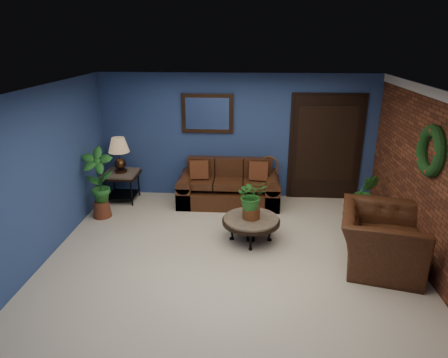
# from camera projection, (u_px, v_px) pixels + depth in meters

# --- Properties ---
(floor) EXTENTS (5.50, 5.50, 0.00)m
(floor) POSITION_uv_depth(u_px,v_px,m) (231.00, 256.00, 6.07)
(floor) COLOR beige
(floor) RESTS_ON ground
(wall_back) EXTENTS (5.50, 0.04, 2.50)m
(wall_back) POSITION_uv_depth(u_px,v_px,m) (238.00, 137.00, 7.99)
(wall_back) COLOR navy
(wall_back) RESTS_ON ground
(wall_left) EXTENTS (0.04, 5.00, 2.50)m
(wall_left) POSITION_uv_depth(u_px,v_px,m) (43.00, 175.00, 5.82)
(wall_left) COLOR navy
(wall_left) RESTS_ON ground
(wall_right_brick) EXTENTS (0.04, 5.00, 2.50)m
(wall_right_brick) POSITION_uv_depth(u_px,v_px,m) (431.00, 184.00, 5.47)
(wall_right_brick) COLOR brown
(wall_right_brick) RESTS_ON ground
(ceiling) EXTENTS (5.50, 5.00, 0.02)m
(ceiling) POSITION_uv_depth(u_px,v_px,m) (232.00, 89.00, 5.22)
(ceiling) COLOR white
(ceiling) RESTS_ON wall_back
(crown_molding) EXTENTS (0.03, 5.00, 0.14)m
(crown_molding) POSITION_uv_depth(u_px,v_px,m) (445.00, 97.00, 5.08)
(crown_molding) COLOR white
(crown_molding) RESTS_ON wall_right_brick
(wall_mirror) EXTENTS (1.02, 0.06, 0.77)m
(wall_mirror) POSITION_uv_depth(u_px,v_px,m) (207.00, 114.00, 7.83)
(wall_mirror) COLOR #422716
(wall_mirror) RESTS_ON wall_back
(closet_door) EXTENTS (1.44, 0.06, 2.18)m
(closet_door) POSITION_uv_depth(u_px,v_px,m) (325.00, 148.00, 7.92)
(closet_door) COLOR black
(closet_door) RESTS_ON wall_back
(wreath) EXTENTS (0.16, 0.72, 0.72)m
(wreath) POSITION_uv_depth(u_px,v_px,m) (431.00, 151.00, 5.37)
(wreath) COLOR black
(wreath) RESTS_ON wall_right_brick
(sofa) EXTENTS (1.98, 0.85, 0.89)m
(sofa) POSITION_uv_depth(u_px,v_px,m) (229.00, 189.00, 7.93)
(sofa) COLOR #452513
(sofa) RESTS_ON ground
(coffee_table) EXTENTS (0.94, 0.94, 0.40)m
(coffee_table) POSITION_uv_depth(u_px,v_px,m) (251.00, 221.00, 6.43)
(coffee_table) COLOR #4F4A45
(coffee_table) RESTS_ON ground
(end_table) EXTENTS (0.66, 0.66, 0.60)m
(end_table) POSITION_uv_depth(u_px,v_px,m) (122.00, 179.00, 7.98)
(end_table) COLOR #4F4A45
(end_table) RESTS_ON ground
(table_lamp) EXTENTS (0.41, 0.41, 0.68)m
(table_lamp) POSITION_uv_depth(u_px,v_px,m) (119.00, 151.00, 7.78)
(table_lamp) COLOR #422716
(table_lamp) RESTS_ON end_table
(side_chair) EXTENTS (0.49, 0.49, 0.94)m
(side_chair) POSITION_uv_depth(u_px,v_px,m) (267.00, 178.00, 7.84)
(side_chair) COLOR #573619
(side_chair) RESTS_ON ground
(armchair) EXTENTS (1.40, 1.52, 0.83)m
(armchair) POSITION_uv_depth(u_px,v_px,m) (381.00, 239.00, 5.71)
(armchair) COLOR #452513
(armchair) RESTS_ON ground
(coffee_plant) EXTENTS (0.57, 0.53, 0.66)m
(coffee_plant) POSITION_uv_depth(u_px,v_px,m) (252.00, 197.00, 6.29)
(coffee_plant) COLOR brown
(coffee_plant) RESTS_ON coffee_table
(floor_plant) EXTENTS (0.45, 0.39, 0.87)m
(floor_plant) POSITION_uv_depth(u_px,v_px,m) (365.00, 195.00, 7.18)
(floor_plant) COLOR brown
(floor_plant) RESTS_ON ground
(tall_plant) EXTENTS (0.60, 0.44, 1.31)m
(tall_plant) POSITION_uv_depth(u_px,v_px,m) (99.00, 181.00, 7.17)
(tall_plant) COLOR brown
(tall_plant) RESTS_ON ground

